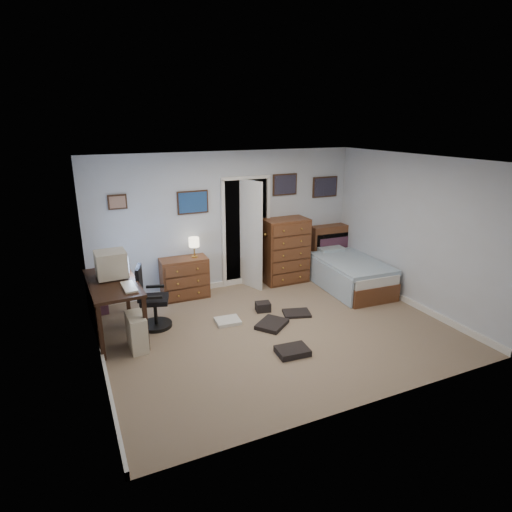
{
  "coord_description": "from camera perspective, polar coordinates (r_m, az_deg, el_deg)",
  "views": [
    {
      "loc": [
        -2.68,
        -5.15,
        3.0
      ],
      "look_at": [
        -0.21,
        0.3,
        1.1
      ],
      "focal_mm": 30.0,
      "sensor_mm": 36.0,
      "label": 1
    }
  ],
  "objects": [
    {
      "name": "wall_posters",
      "position": [
        7.94,
        0.11,
        8.53
      ],
      "size": [
        4.38,
        0.04,
        0.6
      ],
      "color": "#331E11",
      "rests_on": "floor"
    },
    {
      "name": "tall_dresser",
      "position": [
        8.21,
        3.92,
        0.72
      ],
      "size": [
        0.85,
        0.5,
        1.24
      ],
      "primitive_type": "cube",
      "rotation": [
        0.0,
        0.0,
        -0.0
      ],
      "color": "brown",
      "rests_on": "floor"
    },
    {
      "name": "pc_tower",
      "position": [
        6.15,
        -15.6,
        -9.71
      ],
      "size": [
        0.24,
        0.47,
        0.5
      ],
      "rotation": [
        0.0,
        0.0,
        0.04
      ],
      "color": "beige",
      "rests_on": "floor"
    },
    {
      "name": "low_dresser",
      "position": [
        7.62,
        -9.51,
        -2.91
      ],
      "size": [
        0.82,
        0.43,
        0.72
      ],
      "primitive_type": "cube",
      "rotation": [
        0.0,
        0.0,
        -0.03
      ],
      "color": "brown",
      "rests_on": "floor"
    },
    {
      "name": "doorway",
      "position": [
        8.26,
        -2.14,
        3.61
      ],
      "size": [
        0.96,
        1.12,
        2.05
      ],
      "color": "black",
      "rests_on": "floor"
    },
    {
      "name": "floor_clutter",
      "position": [
        6.56,
        2.18,
        -9.26
      ],
      "size": [
        1.57,
        1.69,
        0.15
      ],
      "rotation": [
        0.0,
        0.0,
        0.12
      ],
      "color": "silver",
      "rests_on": "floor"
    },
    {
      "name": "headboard_bookcase",
      "position": [
        8.95,
        10.5,
        1.23
      ],
      "size": [
        1.1,
        0.32,
        0.98
      ],
      "rotation": [
        0.0,
        0.0,
        -0.04
      ],
      "color": "brown",
      "rests_on": "floor"
    },
    {
      "name": "keyboard",
      "position": [
        6.09,
        -16.57,
        -3.96
      ],
      "size": [
        0.18,
        0.45,
        0.03
      ],
      "primitive_type": "cube",
      "rotation": [
        0.0,
        0.0,
        0.04
      ],
      "color": "beige",
      "rests_on": "computer_desk"
    },
    {
      "name": "crt_monitor",
      "position": [
        6.48,
        -18.74,
        -1.06
      ],
      "size": [
        0.44,
        0.41,
        0.4
      ],
      "rotation": [
        0.0,
        0.0,
        0.04
      ],
      "color": "beige",
      "rests_on": "computer_desk"
    },
    {
      "name": "computer_desk",
      "position": [
        6.46,
        -19.31,
        -4.92
      ],
      "size": [
        0.71,
        1.46,
        0.83
      ],
      "rotation": [
        0.0,
        0.0,
        0.04
      ],
      "color": "#331A11",
      "rests_on": "floor"
    },
    {
      "name": "floor",
      "position": [
        6.54,
        2.79,
        -9.81
      ],
      "size": [
        5.0,
        4.0,
        0.02
      ],
      "primitive_type": "cube",
      "color": "#88715D",
      "rests_on": "ground"
    },
    {
      "name": "media_stack",
      "position": [
        7.31,
        -19.95,
        -4.46
      ],
      "size": [
        0.16,
        0.16,
        0.77
      ],
      "primitive_type": "cube",
      "rotation": [
        0.0,
        0.0,
        0.04
      ],
      "color": "maroon",
      "rests_on": "floor"
    },
    {
      "name": "bed",
      "position": [
        8.17,
        12.15,
        -2.23
      ],
      "size": [
        1.07,
        1.87,
        0.6
      ],
      "rotation": [
        0.0,
        0.0,
        -0.05
      ],
      "color": "brown",
      "rests_on": "floor"
    },
    {
      "name": "table_lamp",
      "position": [
        7.48,
        -8.27,
        1.75
      ],
      "size": [
        0.19,
        0.19,
        0.35
      ],
      "rotation": [
        0.0,
        0.0,
        -0.03
      ],
      "color": "gold",
      "rests_on": "low_dresser"
    },
    {
      "name": "office_chair",
      "position": [
        6.63,
        -13.81,
        -6.24
      ],
      "size": [
        0.59,
        0.59,
        0.97
      ],
      "rotation": [
        0.0,
        0.0,
        -0.29
      ],
      "color": "black",
      "rests_on": "floor"
    }
  ]
}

